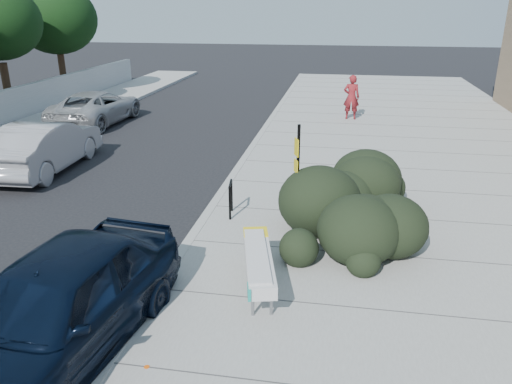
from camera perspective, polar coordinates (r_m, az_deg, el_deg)
ground at (r=9.38m, az=-11.25°, el=-11.55°), size 120.00×120.00×0.00m
sidewalk_near at (r=13.51m, az=19.80°, el=-1.72°), size 11.20×50.00×0.15m
curb_near at (r=13.63m, az=-3.97°, el=-0.25°), size 0.22×50.00×0.17m
tree_far_f at (r=30.63m, az=-21.92°, el=17.87°), size 4.40×4.40×6.07m
bench at (r=8.90m, az=0.28°, el=-7.82°), size 0.96×2.34×0.69m
bike_rack at (r=11.93m, az=-2.91°, el=-0.40°), size 0.13×0.57×0.84m
sign_post at (r=11.05m, az=4.72°, el=2.53°), size 0.14×0.26×2.38m
hedge at (r=11.38m, az=10.93°, el=-0.03°), size 3.89×5.00×1.68m
sedan_navy at (r=7.92m, az=-21.91°, el=-12.19°), size 2.60×5.14×1.68m
wagon_silver at (r=17.00m, az=-23.00°, el=4.87°), size 1.86×4.83×1.57m
suv_silver at (r=23.22m, az=-17.76°, el=9.22°), size 2.55×5.22×1.43m
pedestrian at (r=22.67m, az=10.85°, el=10.60°), size 0.71×0.47×1.93m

